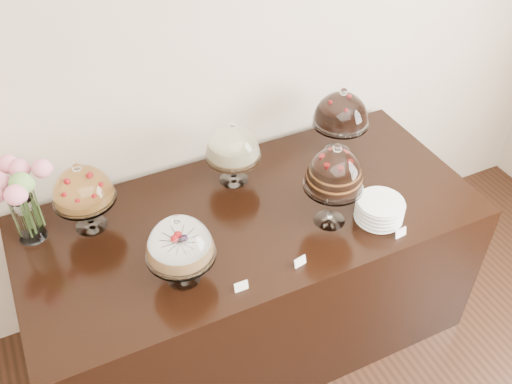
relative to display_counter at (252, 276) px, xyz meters
name	(u,v)px	position (x,y,z in m)	size (l,w,h in m)	color
wall_back	(177,56)	(-0.12, 0.55, 1.05)	(5.00, 0.04, 3.00)	beige
display_counter	(252,276)	(0.00, 0.00, 0.00)	(2.20, 1.00, 0.90)	black
cake_stand_sugar_sponge	(180,242)	(-0.43, -0.23, 0.66)	(0.29, 0.29, 0.36)	white
cake_stand_choco_layer	(335,172)	(0.31, -0.20, 0.74)	(0.27, 0.27, 0.44)	white
cake_stand_cheesecake	(233,145)	(0.03, 0.28, 0.67)	(0.28, 0.28, 0.36)	white
cake_stand_dark_choco	(341,112)	(0.64, 0.26, 0.70)	(0.30, 0.30, 0.39)	white
cake_stand_fruit_tart	(82,188)	(-0.71, 0.25, 0.68)	(0.28, 0.28, 0.37)	white
flower_vase	(19,194)	(-0.97, 0.30, 0.71)	(0.29, 0.28, 0.40)	white
plate_stack	(380,210)	(0.53, -0.28, 0.50)	(0.22, 0.22, 0.10)	white
price_card_left	(241,286)	(-0.23, -0.40, 0.47)	(0.06, 0.01, 0.04)	white
price_card_right	(401,233)	(0.55, -0.43, 0.47)	(0.06, 0.01, 0.04)	white
price_card_extra	(300,262)	(0.05, -0.38, 0.47)	(0.06, 0.01, 0.04)	white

